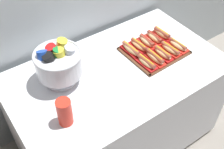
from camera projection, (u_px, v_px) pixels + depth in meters
ground_plane at (116, 137)px, 2.50m from camera, size 10.00×10.00×0.00m
buffet_table at (117, 107)px, 2.21m from camera, size 1.47×0.86×0.79m
serving_tray at (154, 51)px, 2.08m from camera, size 0.42×0.37×0.01m
hot_dog_0 at (146, 62)px, 1.95m from camera, size 0.07×0.17×0.06m
hot_dog_1 at (155, 58)px, 1.98m from camera, size 0.07×0.18×0.06m
hot_dog_2 at (163, 54)px, 2.01m from camera, size 0.07×0.17×0.06m
hot_dog_3 at (170, 50)px, 2.04m from camera, size 0.08×0.17×0.06m
hot_dog_4 at (178, 45)px, 2.08m from camera, size 0.08×0.17×0.06m
hot_dog_5 at (131, 50)px, 2.04m from camera, size 0.07×0.18×0.06m
hot_dog_6 at (139, 46)px, 2.08m from camera, size 0.08×0.17×0.06m
hot_dog_7 at (147, 42)px, 2.11m from camera, size 0.07×0.16×0.06m
hot_dog_8 at (154, 38)px, 2.14m from camera, size 0.07×0.16×0.06m
hot_dog_9 at (162, 34)px, 2.17m from camera, size 0.07×0.16×0.07m
punch_bowl at (58, 62)px, 1.76m from camera, size 0.30×0.30×0.28m
cup_stack at (65, 112)px, 1.58m from camera, size 0.09×0.09×0.17m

